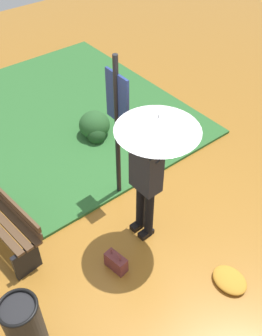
{
  "coord_description": "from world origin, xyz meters",
  "views": [
    {
      "loc": [
        2.42,
        -2.11,
        4.37
      ],
      "look_at": [
        -0.54,
        0.26,
        0.85
      ],
      "focal_mm": 41.37,
      "sensor_mm": 36.0,
      "label": 1
    }
  ],
  "objects": [
    {
      "name": "person_with_umbrella",
      "position": [
        -0.06,
        0.19,
        1.55
      ],
      "size": [
        0.96,
        0.96,
        2.04
      ],
      "color": "black",
      "rests_on": "ground_plane"
    },
    {
      "name": "park_bench",
      "position": [
        -1.19,
        -1.37,
        0.4
      ],
      "size": [
        1.4,
        0.5,
        0.75
      ],
      "color": "black",
      "rests_on": "ground_plane"
    },
    {
      "name": "ground_plane",
      "position": [
        0.0,
        0.0,
        0.0
      ],
      "size": [
        18.0,
        18.0,
        0.0
      ],
      "primitive_type": "plane",
      "color": "#9E6623"
    },
    {
      "name": "leaf_pile_by_bench",
      "position": [
        1.17,
        0.48,
        0.05
      ],
      "size": [
        0.46,
        0.37,
        0.1
      ],
      "color": "#C68428",
      "rests_on": "ground_plane"
    },
    {
      "name": "leaf_pile_far_path",
      "position": [
        -1.4,
        2.06,
        0.07
      ],
      "size": [
        0.62,
        0.5,
        0.14
      ],
      "color": "#C68428",
      "rests_on": "ground_plane"
    },
    {
      "name": "grass_verge",
      "position": [
        -3.27,
        0.84,
        0.03
      ],
      "size": [
        4.8,
        4.0,
        0.05
      ],
      "color": "#2D662D",
      "rests_on": "ground_plane"
    },
    {
      "name": "info_sign_post",
      "position": [
        -0.94,
        0.36,
        1.44
      ],
      "size": [
        0.44,
        0.07,
        2.3
      ],
      "color": "black",
      "rests_on": "ground_plane"
    },
    {
      "name": "shrub_cluster",
      "position": [
        -2.31,
        0.85,
        0.23
      ],
      "size": [
        0.61,
        0.55,
        0.5
      ],
      "color": "#285628",
      "rests_on": "ground_plane"
    },
    {
      "name": "handbag",
      "position": [
        0.11,
        -0.51,
        0.13
      ],
      "size": [
        0.32,
        0.19,
        0.37
      ],
      "color": "brown",
      "rests_on": "ground_plane"
    },
    {
      "name": "trash_bin",
      "position": [
        0.3,
        -1.83,
        0.42
      ],
      "size": [
        0.42,
        0.42,
        0.83
      ],
      "color": "black",
      "rests_on": "ground_plane"
    }
  ]
}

